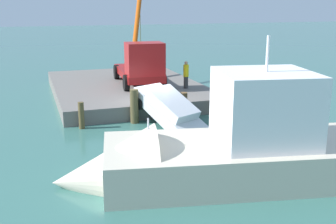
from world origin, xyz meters
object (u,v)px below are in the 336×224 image
at_px(crane_truck, 141,64).
at_px(moored_yacht, 206,165).
at_px(dock_worker, 186,75).
at_px(salvaged_car, 172,112).

height_order(crane_truck, moored_yacht, crane_truck).
bearing_deg(crane_truck, dock_worker, 53.74).
bearing_deg(moored_yacht, salvaged_car, 170.53).
xyz_separation_m(dock_worker, salvaged_car, (4.84, -2.62, -0.99)).
bearing_deg(dock_worker, moored_yacht, -17.89).
relative_size(crane_truck, moored_yacht, 0.80).
bearing_deg(dock_worker, crane_truck, -126.26).
xyz_separation_m(crane_truck, salvaged_car, (6.64, -0.16, -1.54)).
xyz_separation_m(crane_truck, dock_worker, (1.81, 2.46, -0.55)).
height_order(crane_truck, salvaged_car, crane_truck).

